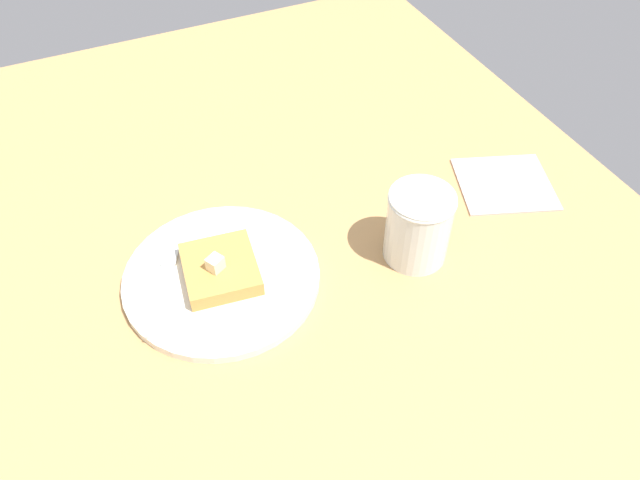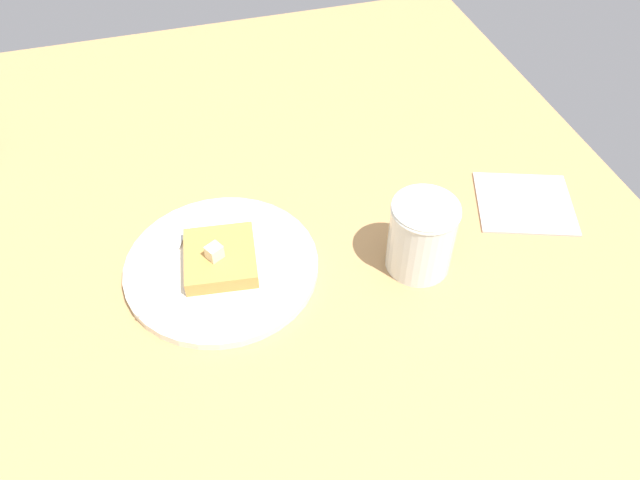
# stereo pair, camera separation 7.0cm
# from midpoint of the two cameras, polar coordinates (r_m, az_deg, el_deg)

# --- Properties ---
(table_surface) EXTENTS (0.99, 0.99, 0.02)m
(table_surface) POSITION_cam_midpoint_polar(r_m,az_deg,el_deg) (0.81, -10.16, 1.43)
(table_surface) COLOR #B0834F
(table_surface) RESTS_ON ground
(plate) EXTENTS (0.22, 0.22, 0.01)m
(plate) POSITION_cam_midpoint_polar(r_m,az_deg,el_deg) (0.73, -11.70, -3.48)
(plate) COLOR silver
(plate) RESTS_ON table_surface
(toast_slice_center) EXTENTS (0.09, 0.10, 0.02)m
(toast_slice_center) POSITION_cam_midpoint_polar(r_m,az_deg,el_deg) (0.72, -11.87, -2.74)
(toast_slice_center) COLOR #BE853E
(toast_slice_center) RESTS_ON plate
(butter_pat_primary) EXTENTS (0.02, 0.02, 0.02)m
(butter_pat_primary) POSITION_cam_midpoint_polar(r_m,az_deg,el_deg) (0.70, -12.40, -2.26)
(butter_pat_primary) COLOR #F1E7B4
(butter_pat_primary) RESTS_ON toast_slice_center
(fork) EXTENTS (0.08, 0.15, 0.00)m
(fork) POSITION_cam_midpoint_polar(r_m,az_deg,el_deg) (0.74, -16.68, -2.95)
(fork) COLOR silver
(fork) RESTS_ON plate
(syrup_jar) EXTENTS (0.08, 0.08, 0.09)m
(syrup_jar) POSITION_cam_midpoint_polar(r_m,az_deg,el_deg) (0.72, 6.21, 0.90)
(syrup_jar) COLOR #542B0B
(syrup_jar) RESTS_ON table_surface
(napkin) EXTENTS (0.15, 0.15, 0.00)m
(napkin) POSITION_cam_midpoint_polar(r_m,az_deg,el_deg) (0.86, 14.31, 4.88)
(napkin) COLOR beige
(napkin) RESTS_ON table_surface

